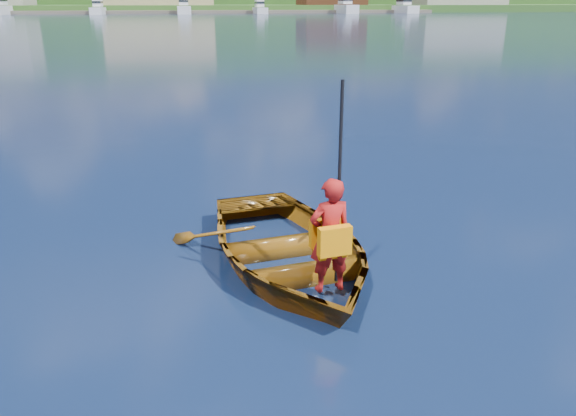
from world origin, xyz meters
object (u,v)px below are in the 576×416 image
at_px(child_paddler, 330,235).
at_px(marina_yachts, 146,8).
at_px(rowboat, 288,248).
at_px(dock, 133,12).

height_order(child_paddler, marina_yachts, marina_yachts).
distance_m(rowboat, marina_yachts, 144.34).
bearing_deg(child_paddler, rowboat, 107.76).
relative_size(rowboat, dock, 0.02).
bearing_deg(marina_yachts, child_paddler, -86.50).
bearing_deg(marina_yachts, dock, 127.36).
bearing_deg(rowboat, child_paddler, -72.24).
bearing_deg(marina_yachts, rowboat, -86.58).
height_order(rowboat, dock, dock).
relative_size(rowboat, marina_yachts, 0.03).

